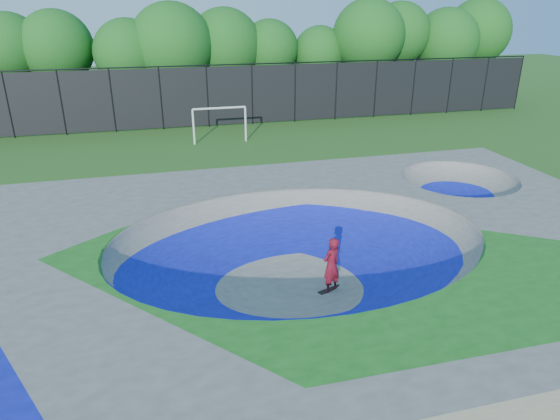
# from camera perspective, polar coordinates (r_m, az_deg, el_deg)

# --- Properties ---
(ground) EXTENTS (120.00, 120.00, 0.00)m
(ground) POSITION_cam_1_polar(r_m,az_deg,el_deg) (15.00, 2.10, -8.24)
(ground) COLOR #265417
(ground) RESTS_ON ground
(skate_deck) EXTENTS (22.00, 14.00, 1.50)m
(skate_deck) POSITION_cam_1_polar(r_m,az_deg,el_deg) (14.63, 2.14, -5.71)
(skate_deck) COLOR gray
(skate_deck) RESTS_ON ground
(skater) EXTENTS (0.74, 0.65, 1.70)m
(skater) POSITION_cam_1_polar(r_m,az_deg,el_deg) (14.20, 5.89, -6.31)
(skater) COLOR red
(skater) RESTS_ON ground
(skateboard) EXTENTS (0.81, 0.46, 0.05)m
(skateboard) POSITION_cam_1_polar(r_m,az_deg,el_deg) (14.61, 5.76, -9.13)
(skateboard) COLOR black
(skateboard) RESTS_ON ground
(soccer_goal) EXTENTS (3.20, 0.12, 2.11)m
(soccer_goal) POSITION_cam_1_polar(r_m,az_deg,el_deg) (29.90, -6.92, 10.38)
(soccer_goal) COLOR silver
(soccer_goal) RESTS_ON ground
(fence) EXTENTS (48.09, 0.09, 4.04)m
(fence) POSITION_cam_1_polar(r_m,az_deg,el_deg) (34.00, -8.29, 12.86)
(fence) COLOR black
(fence) RESTS_ON ground
(treeline) EXTENTS (51.49, 7.55, 8.21)m
(treeline) POSITION_cam_1_polar(r_m,az_deg,el_deg) (39.19, -5.49, 18.33)
(treeline) COLOR #493624
(treeline) RESTS_ON ground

